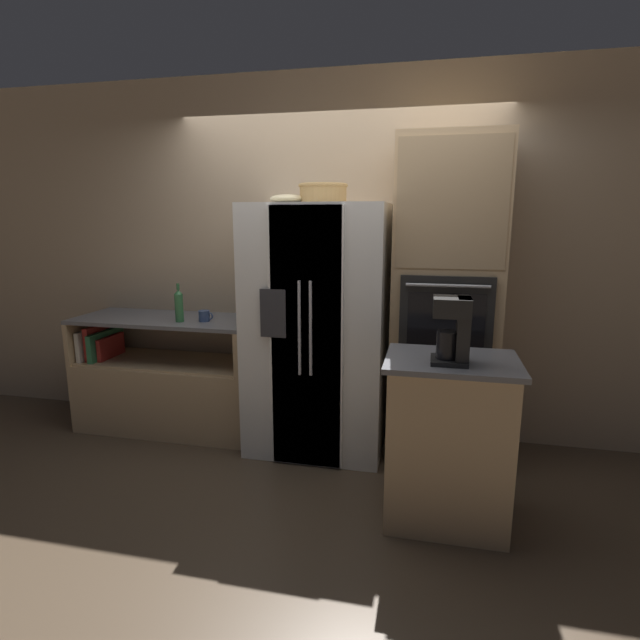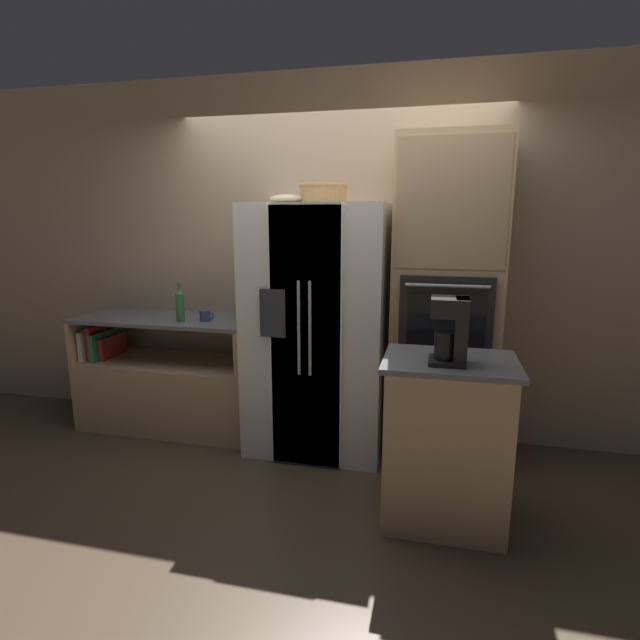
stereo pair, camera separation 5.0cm
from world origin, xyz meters
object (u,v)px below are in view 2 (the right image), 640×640
object	(u,v)px
wicker_basket	(323,192)
coffee_maker	(453,328)
wall_oven	(445,303)
bottle_tall	(180,305)
refrigerator	(318,329)
fruit_bowl	(288,199)
mug	(205,316)

from	to	relation	value
wicker_basket	coffee_maker	size ratio (longest dim) A/B	0.97
wall_oven	bottle_tall	distance (m)	1.99
refrigerator	coffee_maker	xyz separation A→B (m)	(0.93, -0.85, 0.25)
wicker_basket	fruit_bowl	world-z (taller)	wicker_basket
wall_oven	coffee_maker	size ratio (longest dim) A/B	6.39
refrigerator	wicker_basket	size ratio (longest dim) A/B	5.29
fruit_bowl	bottle_tall	size ratio (longest dim) A/B	0.81
wall_oven	mug	bearing A→B (deg)	-177.83
refrigerator	fruit_bowl	bearing A→B (deg)	-163.83
mug	fruit_bowl	bearing A→B (deg)	-4.99
wall_oven	coffee_maker	bearing A→B (deg)	-88.17
wall_oven	fruit_bowl	bearing A→B (deg)	-173.34
refrigerator	bottle_tall	distance (m)	1.09
fruit_bowl	bottle_tall	world-z (taller)	fruit_bowl
coffee_maker	refrigerator	bearing A→B (deg)	137.51
wicker_basket	refrigerator	bearing A→B (deg)	170.59
mug	coffee_maker	bearing A→B (deg)	-25.01
refrigerator	wall_oven	size ratio (longest dim) A/B	0.81
fruit_bowl	wall_oven	bearing A→B (deg)	6.66
wall_oven	bottle_tall	bearing A→B (deg)	-176.37
bottle_tall	fruit_bowl	bearing A→B (deg)	-0.22
mug	wall_oven	bearing A→B (deg)	2.17
wall_oven	mug	xyz separation A→B (m)	(-1.80, -0.07, -0.16)
wicker_basket	bottle_tall	distance (m)	1.40
refrigerator	wall_oven	bearing A→B (deg)	4.43
refrigerator	mug	size ratio (longest dim) A/B	15.52
bottle_tall	coffee_maker	world-z (taller)	coffee_maker
wall_oven	refrigerator	bearing A→B (deg)	-175.57
bottle_tall	refrigerator	bearing A→B (deg)	2.96
mug	wicker_basket	bearing A→B (deg)	-0.49
wicker_basket	coffee_maker	bearing A→B (deg)	-43.50
refrigerator	wicker_basket	bearing A→B (deg)	-9.41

